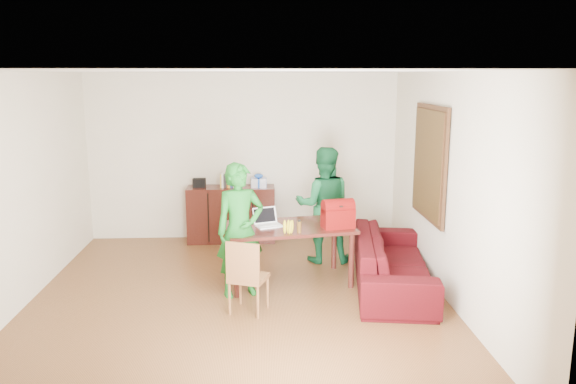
{
  "coord_description": "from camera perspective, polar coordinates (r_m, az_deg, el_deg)",
  "views": [
    {
      "loc": [
        0.27,
        -6.35,
        2.66
      ],
      "look_at": [
        0.64,
        0.81,
        1.16
      ],
      "focal_mm": 35.0,
      "sensor_mm": 36.0,
      "label": 1
    }
  ],
  "objects": [
    {
      "name": "bottle",
      "position": [
        6.9,
        1.15,
        -3.51
      ],
      "size": [
        0.05,
        0.05,
        0.16
      ],
      "primitive_type": "cylinder",
      "rotation": [
        0.0,
        0.0,
        -0.0
      ],
      "color": "#583914",
      "rests_on": "table"
    },
    {
      "name": "chair",
      "position": [
        6.5,
        -4.05,
        -9.98
      ],
      "size": [
        0.5,
        0.49,
        0.87
      ],
      "rotation": [
        0.0,
        0.0,
        -0.35
      ],
      "color": "brown",
      "rests_on": "ground"
    },
    {
      "name": "laptop",
      "position": [
        7.19,
        -1.95,
        -3.18
      ],
      "size": [
        0.38,
        0.32,
        0.22
      ],
      "rotation": [
        0.0,
        0.0,
        0.37
      ],
      "color": "white",
      "rests_on": "table"
    },
    {
      "name": "bananas",
      "position": [
        6.87,
        0.03,
        -3.98
      ],
      "size": [
        0.2,
        0.15,
        0.07
      ],
      "primitive_type": null,
      "rotation": [
        0.0,
        0.0,
        -0.25
      ],
      "color": "gold",
      "rests_on": "table"
    },
    {
      "name": "table",
      "position": [
        7.25,
        0.08,
        -4.17
      ],
      "size": [
        1.74,
        1.16,
        0.76
      ],
      "rotation": [
        0.0,
        0.0,
        0.17
      ],
      "color": "black",
      "rests_on": "ground"
    },
    {
      "name": "person_near",
      "position": [
        6.82,
        -4.89,
        -3.89
      ],
      "size": [
        0.7,
        0.58,
        1.64
      ],
      "primitive_type": "imported",
      "rotation": [
        0.0,
        0.0,
        0.35
      ],
      "color": "#16651C",
      "rests_on": "ground"
    },
    {
      "name": "room",
      "position": [
        6.62,
        -5.1,
        -0.02
      ],
      "size": [
        5.2,
        5.7,
        2.9
      ],
      "color": "#4E2E13",
      "rests_on": "ground"
    },
    {
      "name": "red_bag",
      "position": [
        7.14,
        5.1,
        -2.49
      ],
      "size": [
        0.43,
        0.31,
        0.29
      ],
      "primitive_type": "cube",
      "rotation": [
        0.0,
        0.0,
        0.21
      ],
      "color": "maroon",
      "rests_on": "table"
    },
    {
      "name": "person_far",
      "position": [
        8.05,
        3.62,
        -1.31
      ],
      "size": [
        0.85,
        0.69,
        1.67
      ],
      "primitive_type": "imported",
      "rotation": [
        0.0,
        0.0,
        3.07
      ],
      "color": "#13592E",
      "rests_on": "ground"
    },
    {
      "name": "sofa",
      "position": [
        7.33,
        10.57,
        -6.91
      ],
      "size": [
        1.2,
        2.39,
        0.67
      ],
      "primitive_type": "imported",
      "rotation": [
        0.0,
        0.0,
        1.43
      ],
      "color": "#39070F",
      "rests_on": "ground"
    }
  ]
}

